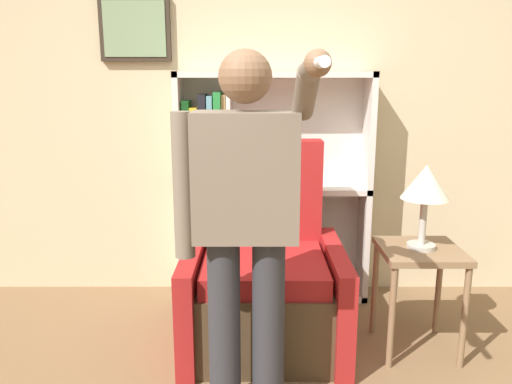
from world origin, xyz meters
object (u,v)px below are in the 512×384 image
object	(u,v)px
side_table	(419,266)
armchair	(264,282)
person_standing	(245,216)
table_lamp	(425,186)
bookcase	(247,195)

from	to	relation	value
side_table	armchair	bearing A→B (deg)	172.37
person_standing	table_lamp	bearing A→B (deg)	30.32
side_table	bookcase	bearing A→B (deg)	142.69
bookcase	armchair	xyz separation A→B (m)	(0.11, -0.64, -0.39)
bookcase	table_lamp	size ratio (longest dim) A/B	3.36
bookcase	side_table	bearing A→B (deg)	-37.31
bookcase	table_lamp	distance (m)	1.28
side_table	table_lamp	size ratio (longest dim) A/B	1.31
armchair	table_lamp	xyz separation A→B (m)	(0.89, -0.12, 0.62)
person_standing	table_lamp	size ratio (longest dim) A/B	3.52
armchair	person_standing	distance (m)	0.93
armchair	person_standing	world-z (taller)	person_standing
armchair	person_standing	size ratio (longest dim) A/B	0.71
armchair	bookcase	bearing A→B (deg)	99.55
armchair	person_standing	bearing A→B (deg)	-97.67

